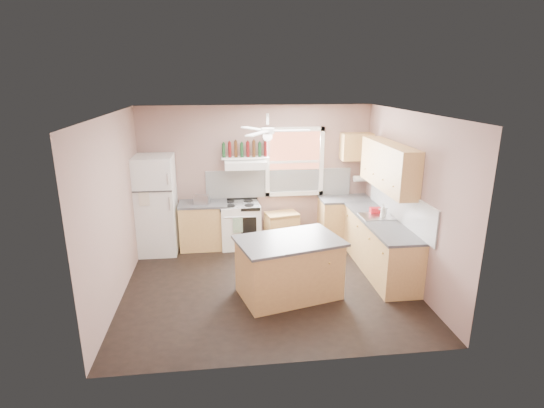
{
  "coord_description": "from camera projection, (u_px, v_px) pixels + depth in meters",
  "views": [
    {
      "loc": [
        -0.69,
        -6.15,
        3.19
      ],
      "look_at": [
        0.1,
        0.3,
        1.25
      ],
      "focal_mm": 28.0,
      "sensor_mm": 36.0,
      "label": 1
    }
  ],
  "objects": [
    {
      "name": "sink",
      "position": [
        377.0,
        217.0,
        7.29
      ],
      "size": [
        0.55,
        0.45,
        0.03
      ],
      "primitive_type": "cube",
      "color": "silver",
      "rests_on": "counter_right"
    },
    {
      "name": "backsplash_right",
      "position": [
        399.0,
        204.0,
        7.05
      ],
      "size": [
        0.03,
        2.6,
        0.55
      ],
      "primitive_type": "cube",
      "color": "white",
      "rests_on": "wall_right"
    },
    {
      "name": "counter_left",
      "position": [
        203.0,
        204.0,
        8.09
      ],
      "size": [
        0.92,
        0.62,
        0.04
      ],
      "primitive_type": "cube",
      "color": "#434346",
      "rests_on": "base_cabinet_left"
    },
    {
      "name": "ceiling",
      "position": [
        268.0,
        113.0,
        6.07
      ],
      "size": [
        4.5,
        4.5,
        0.0
      ],
      "primitive_type": "plane",
      "color": "white",
      "rests_on": "ground"
    },
    {
      "name": "ceiling_fan_hub",
      "position": [
        268.0,
        131.0,
        6.14
      ],
      "size": [
        0.2,
        0.2,
        0.08
      ],
      "primitive_type": "cylinder",
      "color": "white",
      "rests_on": "ceiling"
    },
    {
      "name": "base_cabinet_left",
      "position": [
        204.0,
        226.0,
        8.22
      ],
      "size": [
        0.9,
        0.6,
        0.86
      ],
      "primitive_type": "cube",
      "color": "tan",
      "rests_on": "floor"
    },
    {
      "name": "floor",
      "position": [
        268.0,
        284.0,
        6.84
      ],
      "size": [
        4.5,
        4.5,
        0.0
      ],
      "primitive_type": "plane",
      "color": "black",
      "rests_on": "ground"
    },
    {
      "name": "base_cabinet_corner",
      "position": [
        345.0,
        220.0,
        8.54
      ],
      "size": [
        1.0,
        0.6,
        0.86
      ],
      "primitive_type": "cube",
      "color": "tan",
      "rests_on": "floor"
    },
    {
      "name": "island_top",
      "position": [
        289.0,
        241.0,
        6.25
      ],
      "size": [
        1.7,
        1.33,
        0.04
      ],
      "primitive_type": "cube",
      "rotation": [
        0.0,
        0.0,
        0.26
      ],
      "color": "#434346",
      "rests_on": "island"
    },
    {
      "name": "stove",
      "position": [
        240.0,
        225.0,
        8.29
      ],
      "size": [
        0.79,
        0.69,
        0.86
      ],
      "primitive_type": "cube",
      "rotation": [
        0.0,
        0.0,
        0.07
      ],
      "color": "white",
      "rests_on": "floor"
    },
    {
      "name": "upper_cabinet_right",
      "position": [
        388.0,
        166.0,
        7.05
      ],
      "size": [
        0.33,
        1.8,
        0.76
      ],
      "primitive_type": "cube",
      "color": "tan",
      "rests_on": "wall_right"
    },
    {
      "name": "range_hood",
      "position": [
        245.0,
        164.0,
        8.02
      ],
      "size": [
        0.78,
        0.5,
        0.14
      ],
      "primitive_type": "cube",
      "color": "white",
      "rests_on": "wall_back"
    },
    {
      "name": "bottle_shelf",
      "position": [
        245.0,
        158.0,
        8.1
      ],
      "size": [
        0.9,
        0.26,
        0.03
      ],
      "primitive_type": "cube",
      "color": "white",
      "rests_on": "range_hood"
    },
    {
      "name": "paper_towel",
      "position": [
        360.0,
        179.0,
        8.5
      ],
      "size": [
        0.26,
        0.12,
        0.12
      ],
      "primitive_type": "cylinder",
      "rotation": [
        0.0,
        1.57,
        0.0
      ],
      "color": "white",
      "rests_on": "wall_back"
    },
    {
      "name": "soap_bottle",
      "position": [
        383.0,
        211.0,
        7.18
      ],
      "size": [
        0.13,
        0.13,
        0.24
      ],
      "primitive_type": "imported",
      "rotation": [
        0.0,
        0.0,
        3.96
      ],
      "color": "silver",
      "rests_on": "counter_right"
    },
    {
      "name": "refrigerator",
      "position": [
        154.0,
        205.0,
        7.87
      ],
      "size": [
        0.78,
        0.76,
        1.84
      ],
      "primitive_type": "cube",
      "rotation": [
        0.0,
        0.0,
        -0.01
      ],
      "color": "white",
      "rests_on": "floor"
    },
    {
      "name": "faucet",
      "position": [
        386.0,
        212.0,
        7.29
      ],
      "size": [
        0.03,
        0.03,
        0.14
      ],
      "primitive_type": "cylinder",
      "color": "silver",
      "rests_on": "sink"
    },
    {
      "name": "red_caddy",
      "position": [
        375.0,
        210.0,
        7.45
      ],
      "size": [
        0.18,
        0.13,
        0.1
      ],
      "primitive_type": "cube",
      "rotation": [
        0.0,
        0.0,
        -0.04
      ],
      "color": "#AB0E16",
      "rests_on": "counter_right"
    },
    {
      "name": "upper_cabinet_corner",
      "position": [
        357.0,
        147.0,
        8.27
      ],
      "size": [
        0.6,
        0.33,
        0.52
      ],
      "primitive_type": "cube",
      "color": "tan",
      "rests_on": "wall_back"
    },
    {
      "name": "counter_corner",
      "position": [
        346.0,
        199.0,
        8.41
      ],
      "size": [
        1.02,
        0.62,
        0.04
      ],
      "primitive_type": "cube",
      "color": "#434346",
      "rests_on": "base_cabinet_corner"
    },
    {
      "name": "window_frame",
      "position": [
        295.0,
        162.0,
        8.33
      ],
      "size": [
        1.16,
        0.07,
        1.36
      ],
      "primitive_type": "cube",
      "color": "white",
      "rests_on": "wall_back"
    },
    {
      "name": "backsplash_back",
      "position": [
        279.0,
        183.0,
        8.45
      ],
      "size": [
        2.9,
        0.03,
        0.55
      ],
      "primitive_type": "cube",
      "color": "white",
      "rests_on": "wall_back"
    },
    {
      "name": "counter_right",
      "position": [
        381.0,
        221.0,
        7.1
      ],
      "size": [
        0.62,
        2.22,
        0.04
      ],
      "primitive_type": "cube",
      "color": "#434346",
      "rests_on": "base_cabinet_right"
    },
    {
      "name": "island",
      "position": [
        289.0,
        269.0,
        6.38
      ],
      "size": [
        1.6,
        1.23,
        0.86
      ],
      "primitive_type": "cube",
      "rotation": [
        0.0,
        0.0,
        0.26
      ],
      "color": "tan",
      "rests_on": "floor"
    },
    {
      "name": "wall_left",
      "position": [
        113.0,
        209.0,
        6.19
      ],
      "size": [
        0.05,
        4.0,
        2.7
      ],
      "primitive_type": "cube",
      "color": "#8A6A61",
      "rests_on": "ground"
    },
    {
      "name": "window_view",
      "position": [
        294.0,
        162.0,
        8.36
      ],
      "size": [
        1.0,
        0.02,
        1.2
      ],
      "primitive_type": "cube",
      "color": "brown",
      "rests_on": "wall_back"
    },
    {
      "name": "wine_bottles",
      "position": [
        245.0,
        150.0,
        8.06
      ],
      "size": [
        0.86,
        0.06,
        0.31
      ],
      "color": "#143819",
      "rests_on": "bottle_shelf"
    },
    {
      "name": "wall_right",
      "position": [
        410.0,
        199.0,
        6.72
      ],
      "size": [
        0.05,
        4.0,
        2.7
      ],
      "primitive_type": "cube",
      "color": "#8A6A61",
      "rests_on": "ground"
    },
    {
      "name": "wall_back",
      "position": [
        256.0,
        175.0,
        8.38
      ],
      "size": [
        4.5,
        0.05,
        2.7
      ],
      "primitive_type": "cube",
      "color": "#8A6A61",
      "rests_on": "ground"
    },
    {
      "name": "toaster",
      "position": [
        202.0,
        200.0,
        7.97
      ],
      "size": [
        0.31,
        0.22,
        0.18
      ],
      "primitive_type": "cube",
      "rotation": [
        0.0,
        0.0,
        -0.22
      ],
      "color": "silver",
      "rests_on": "counter_left"
    },
    {
      "name": "base_cabinet_right",
      "position": [
        379.0,
        246.0,
        7.23
      ],
      "size": [
        0.6,
        2.2,
        0.86
      ],
      "primitive_type": "cube",
      "color": "tan",
      "rests_on": "floor"
    },
    {
      "name": "cart",
      "position": [
        282.0,
        228.0,
        8.47
      ],
      "size": [
        0.69,
        0.53,
        0.62
      ],
      "primitive_type": "cube",
      "rotation": [
        0.0,
        0.0,
        0.21
      ],
      "color": "tan",
      "rests_on": "floor"
    }
  ]
}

